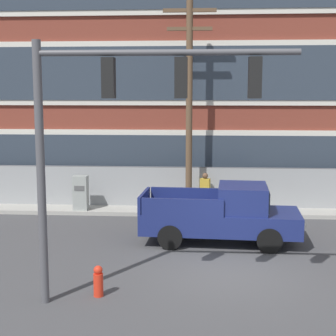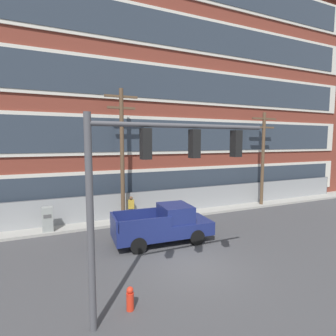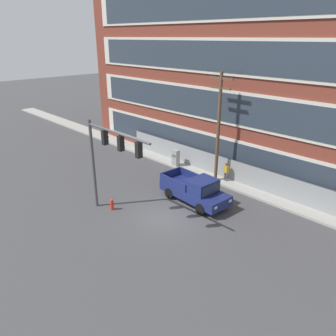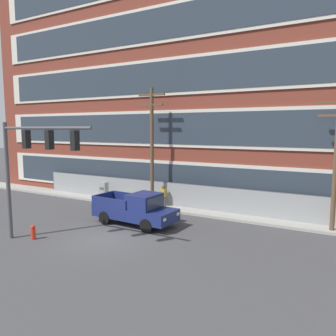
{
  "view_description": "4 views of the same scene",
  "coord_description": "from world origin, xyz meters",
  "px_view_note": "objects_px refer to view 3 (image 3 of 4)",
  "views": [
    {
      "loc": [
        -0.75,
        -13.69,
        4.94
      ],
      "look_at": [
        -1.83,
        2.29,
        2.63
      ],
      "focal_mm": 55.0,
      "sensor_mm": 36.0,
      "label": 1
    },
    {
      "loc": [
        -5.34,
        -9.42,
        5.35
      ],
      "look_at": [
        0.93,
        4.83,
        3.79
      ],
      "focal_mm": 28.0,
      "sensor_mm": 36.0,
      "label": 2
    },
    {
      "loc": [
        13.49,
        -12.68,
        10.99
      ],
      "look_at": [
        -1.24,
        1.59,
        2.71
      ],
      "focal_mm": 35.0,
      "sensor_mm": 36.0,
      "label": 3
    },
    {
      "loc": [
        11.06,
        -12.9,
        5.83
      ],
      "look_at": [
        2.02,
        3.41,
        3.56
      ],
      "focal_mm": 35.0,
      "sensor_mm": 36.0,
      "label": 4
    }
  ],
  "objects_px": {
    "pickup_truck_navy": "(196,190)",
    "fire_hydrant": "(112,204)",
    "utility_pole_near_corner": "(219,125)",
    "pedestrian_near_cabinet": "(226,171)",
    "traffic_signal_mast": "(108,151)",
    "electrical_cabinet": "(176,159)"
  },
  "relations": [
    {
      "from": "utility_pole_near_corner",
      "to": "pedestrian_near_cabinet",
      "type": "relative_size",
      "value": 5.13
    },
    {
      "from": "traffic_signal_mast",
      "to": "pickup_truck_navy",
      "type": "height_order",
      "value": "traffic_signal_mast"
    },
    {
      "from": "electrical_cabinet",
      "to": "pedestrian_near_cabinet",
      "type": "xyz_separation_m",
      "value": [
        5.15,
        0.53,
        0.18
      ]
    },
    {
      "from": "traffic_signal_mast",
      "to": "electrical_cabinet",
      "type": "height_order",
      "value": "traffic_signal_mast"
    },
    {
      "from": "utility_pole_near_corner",
      "to": "fire_hydrant",
      "type": "bearing_deg",
      "value": -102.71
    },
    {
      "from": "electrical_cabinet",
      "to": "pedestrian_near_cabinet",
      "type": "relative_size",
      "value": 0.95
    },
    {
      "from": "traffic_signal_mast",
      "to": "pickup_truck_navy",
      "type": "relative_size",
      "value": 1.14
    },
    {
      "from": "pickup_truck_navy",
      "to": "fire_hydrant",
      "type": "relative_size",
      "value": 6.89
    },
    {
      "from": "utility_pole_near_corner",
      "to": "pedestrian_near_cabinet",
      "type": "height_order",
      "value": "utility_pole_near_corner"
    },
    {
      "from": "utility_pole_near_corner",
      "to": "electrical_cabinet",
      "type": "xyz_separation_m",
      "value": [
        -4.47,
        -0.07,
        -3.94
      ]
    },
    {
      "from": "pickup_truck_navy",
      "to": "utility_pole_near_corner",
      "type": "relative_size",
      "value": 0.62
    },
    {
      "from": "traffic_signal_mast",
      "to": "fire_hydrant",
      "type": "bearing_deg",
      "value": 147.24
    },
    {
      "from": "pedestrian_near_cabinet",
      "to": "traffic_signal_mast",
      "type": "bearing_deg",
      "value": -101.51
    },
    {
      "from": "traffic_signal_mast",
      "to": "pedestrian_near_cabinet",
      "type": "relative_size",
      "value": 3.63
    },
    {
      "from": "utility_pole_near_corner",
      "to": "electrical_cabinet",
      "type": "relative_size",
      "value": 5.43
    },
    {
      "from": "traffic_signal_mast",
      "to": "pickup_truck_navy",
      "type": "distance_m",
      "value": 6.88
    },
    {
      "from": "pickup_truck_navy",
      "to": "fire_hydrant",
      "type": "distance_m",
      "value": 5.86
    },
    {
      "from": "utility_pole_near_corner",
      "to": "fire_hydrant",
      "type": "distance_m",
      "value": 9.98
    },
    {
      "from": "pedestrian_near_cabinet",
      "to": "utility_pole_near_corner",
      "type": "bearing_deg",
      "value": -145.66
    },
    {
      "from": "fire_hydrant",
      "to": "pedestrian_near_cabinet",
      "type": "bearing_deg",
      "value": 73.98
    },
    {
      "from": "utility_pole_near_corner",
      "to": "fire_hydrant",
      "type": "height_order",
      "value": "utility_pole_near_corner"
    },
    {
      "from": "fire_hydrant",
      "to": "electrical_cabinet",
      "type": "bearing_deg",
      "value": 106.05
    }
  ]
}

